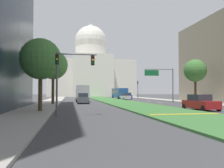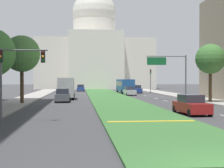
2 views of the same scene
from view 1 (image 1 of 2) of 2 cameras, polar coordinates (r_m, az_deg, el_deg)
ground_plane at (r=58.09m, az=-0.82°, el=-3.81°), size 260.00×260.00×0.00m
grass_median at (r=53.07m, az=0.06°, el=-3.92°), size 6.66×91.71×0.14m
median_curb_nose at (r=20.67m, az=16.77°, el=-6.84°), size 6.00×0.50×0.04m
lane_dashes_right at (r=48.99m, az=9.48°, el=-4.14°), size 0.16×54.63×0.01m
sidewalk_left at (r=47.30m, az=-14.28°, el=-4.11°), size 4.00×91.71×0.15m
sidewalk_right at (r=52.05m, az=15.08°, el=-3.89°), size 4.00×91.71×0.15m
capitol_building at (r=108.26m, az=-5.06°, el=3.09°), size 36.36×26.90×32.61m
traffic_light_near_left at (r=19.85m, az=-10.47°, el=3.41°), size 3.34×0.35×5.20m
traffic_light_far_right at (r=70.32m, az=6.13°, el=-0.76°), size 0.28×0.35×5.20m
overhead_guide_sign at (r=47.29m, az=11.77°, el=1.43°), size 5.85×0.20×6.50m
street_tree_left_near at (r=24.60m, az=-16.54°, el=5.64°), size 4.02×4.02×7.20m
street_tree_left_mid at (r=37.81m, az=-13.75°, el=4.36°), size 4.39×4.39×8.27m
street_tree_right_mid at (r=43.09m, az=19.09°, el=2.98°), size 3.79×3.79×7.48m
sedan_lead_stopped at (r=27.78m, az=20.14°, el=-4.19°), size 2.16×4.70×1.70m
sedan_midblock at (r=41.05m, az=-6.93°, el=-3.46°), size 1.88×4.28×1.76m
sedan_distant at (r=60.05m, az=3.14°, el=-3.01°), size 2.01×4.50×1.62m
sedan_far_horizon at (r=70.19m, az=3.74°, el=-2.81°), size 2.21×4.71×1.73m
sedan_very_far at (r=80.44m, az=-6.68°, el=-2.69°), size 1.94×4.24×1.67m
box_truck_delivery at (r=47.07m, az=-7.04°, el=-2.21°), size 2.40×6.40×3.20m
city_bus at (r=68.37m, az=1.76°, el=-2.03°), size 2.62×11.00×2.95m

